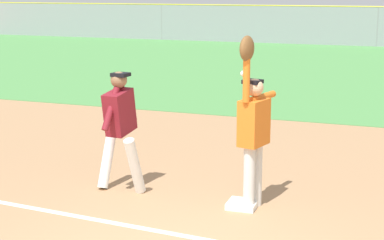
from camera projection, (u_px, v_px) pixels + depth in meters
The scene contains 8 objects.
outfield_grass at pixel (353, 70), 22.16m from camera, with size 45.21×18.54×0.01m, color #4C8C47.
first_base at pixel (242, 204), 8.38m from camera, with size 0.38×0.38×0.08m, color white.
fielder at pixel (253, 125), 8.16m from camera, with size 0.35×0.89×2.28m.
runner at pixel (120, 123), 8.87m from camera, with size 0.73×0.85×1.72m.
baseball at pixel (243, 73), 7.93m from camera, with size 0.07×0.07×0.07m, color white.
outfield_fence at pixel (377, 27), 30.45m from camera, with size 45.29×0.08×1.94m.
parked_car_red at pixel (247, 25), 36.11m from camera, with size 4.57×2.47×1.25m.
parked_car_white at pixel (355, 28), 33.97m from camera, with size 4.42×2.15×1.25m.
Camera 1 is at (2.51, -5.92, 2.87)m, focal length 59.28 mm.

